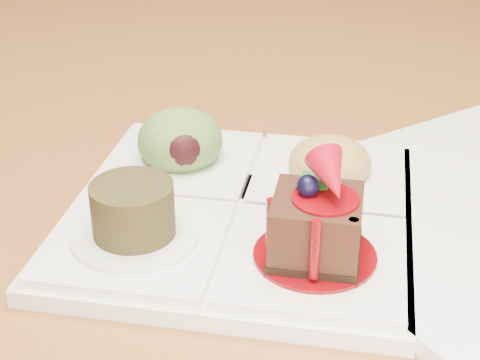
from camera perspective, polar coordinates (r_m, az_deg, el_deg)
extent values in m
cube|color=#A3692A|center=(0.76, -0.41, 5.77)|extent=(1.00, 1.80, 0.04)
cylinder|color=#A3692A|center=(1.76, 8.46, 6.08)|extent=(0.06, 0.06, 0.71)
cylinder|color=black|center=(1.35, 17.60, -8.29)|extent=(0.04, 0.04, 0.48)
cube|color=white|center=(0.52, 0.00, -2.82)|extent=(0.31, 0.31, 0.01)
cube|color=white|center=(0.46, 5.79, -6.25)|extent=(0.14, 0.14, 0.01)
cube|color=white|center=(0.48, -8.10, -4.76)|extent=(0.14, 0.14, 0.01)
cube|color=white|center=(0.57, -4.60, 1.48)|extent=(0.14, 0.14, 0.01)
cube|color=white|center=(0.56, 6.93, 0.48)|extent=(0.14, 0.14, 0.01)
cylinder|color=#660308|center=(0.46, 5.82, -5.81)|extent=(0.08, 0.08, 0.00)
cube|color=black|center=(0.45, 5.83, -5.57)|extent=(0.07, 0.07, 0.01)
cube|color=black|center=(0.44, 5.96, -3.33)|extent=(0.07, 0.07, 0.03)
cylinder|color=#660308|center=(0.43, 6.08, -1.32)|extent=(0.04, 0.04, 0.00)
sphere|color=black|center=(0.43, 5.29, -0.46)|extent=(0.01, 0.01, 0.01)
cone|color=#A30A1B|center=(0.42, 7.11, 0.23)|extent=(0.03, 0.04, 0.03)
cube|color=#123F0F|center=(0.44, 6.04, -0.06)|extent=(0.01, 0.01, 0.01)
cube|color=#123F0F|center=(0.44, 5.18, -0.02)|extent=(0.02, 0.02, 0.01)
cylinder|color=#660308|center=(0.42, 5.83, -5.38)|extent=(0.01, 0.01, 0.04)
cylinder|color=#660308|center=(0.43, 8.65, -5.01)|extent=(0.01, 0.01, 0.03)
cylinder|color=#660308|center=(0.44, 2.42, -3.35)|extent=(0.01, 0.01, 0.03)
cylinder|color=white|center=(0.48, -8.14, -4.26)|extent=(0.08, 0.08, 0.00)
cylinder|color=#3D2111|center=(0.47, -8.30, -2.27)|extent=(0.05, 0.05, 0.03)
cylinder|color=#4B2110|center=(0.46, -8.40, -1.06)|extent=(0.04, 0.04, 0.00)
ellipsoid|color=#5D8E3A|center=(0.56, -4.67, 3.06)|extent=(0.07, 0.07, 0.05)
ellipsoid|color=black|center=(0.54, -4.38, 2.26)|extent=(0.03, 0.02, 0.03)
ellipsoid|color=#AC8C3E|center=(0.55, 6.99, 1.35)|extent=(0.06, 0.06, 0.04)
cube|color=orange|center=(0.56, 8.05, 1.98)|extent=(0.02, 0.02, 0.01)
cube|color=#4F6F18|center=(0.56, 7.10, 2.25)|extent=(0.02, 0.02, 0.02)
cube|color=orange|center=(0.56, 6.04, 2.44)|extent=(0.01, 0.01, 0.01)
cube|color=#4F6F18|center=(0.55, 5.56, 1.89)|extent=(0.02, 0.02, 0.01)
cube|color=orange|center=(0.54, 6.32, 1.36)|extent=(0.02, 0.02, 0.02)
cube|color=#4F6F18|center=(0.54, 7.56, 1.06)|extent=(0.02, 0.02, 0.01)
cube|color=orange|center=(0.54, 8.75, 1.68)|extent=(0.02, 0.02, 0.01)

